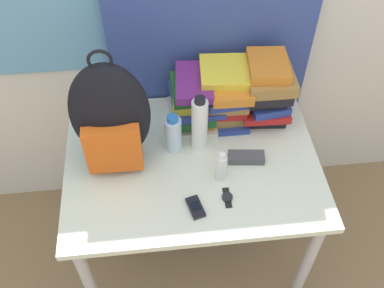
# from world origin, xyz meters

# --- Properties ---
(desk) EXTENTS (1.06, 0.78, 0.74)m
(desk) POSITION_xyz_m (0.00, 0.39, 0.64)
(desk) COLOR silver
(desk) RESTS_ON ground_plane
(backpack) EXTENTS (0.31, 0.20, 0.55)m
(backpack) POSITION_xyz_m (-0.31, 0.44, 0.98)
(backpack) COLOR black
(backpack) RESTS_ON desk
(book_stack_left) EXTENTS (0.24, 0.29, 0.24)m
(book_stack_left) POSITION_xyz_m (0.03, 0.63, 0.85)
(book_stack_left) COLOR silver
(book_stack_left) RESTS_ON desk
(book_stack_center) EXTENTS (0.25, 0.29, 0.27)m
(book_stack_center) POSITION_xyz_m (0.18, 0.64, 0.87)
(book_stack_center) COLOR navy
(book_stack_center) RESTS_ON desk
(book_stack_right) EXTENTS (0.21, 0.28, 0.30)m
(book_stack_right) POSITION_xyz_m (0.35, 0.63, 0.89)
(book_stack_right) COLOR black
(book_stack_right) RESTS_ON desk
(water_bottle) EXTENTS (0.07, 0.07, 0.19)m
(water_bottle) POSITION_xyz_m (-0.07, 0.47, 0.83)
(water_bottle) COLOR silver
(water_bottle) RESTS_ON desk
(sports_bottle) EXTENTS (0.07, 0.07, 0.28)m
(sports_bottle) POSITION_xyz_m (0.04, 0.46, 0.88)
(sports_bottle) COLOR white
(sports_bottle) RESTS_ON desk
(sunscreen_bottle) EXTENTS (0.04, 0.04, 0.15)m
(sunscreen_bottle) POSITION_xyz_m (0.10, 0.28, 0.81)
(sunscreen_bottle) COLOR white
(sunscreen_bottle) RESTS_ON desk
(cell_phone) EXTENTS (0.07, 0.11, 0.02)m
(cell_phone) POSITION_xyz_m (-0.01, 0.15, 0.75)
(cell_phone) COLOR black
(cell_phone) RESTS_ON desk
(sunglasses_case) EXTENTS (0.16, 0.07, 0.04)m
(sunglasses_case) POSITION_xyz_m (0.22, 0.36, 0.76)
(sunglasses_case) COLOR #47474C
(sunglasses_case) RESTS_ON desk
(wristwatch) EXTENTS (0.04, 0.09, 0.01)m
(wristwatch) POSITION_xyz_m (0.12, 0.18, 0.75)
(wristwatch) COLOR black
(wristwatch) RESTS_ON desk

